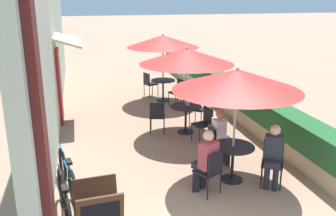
{
  "coord_description": "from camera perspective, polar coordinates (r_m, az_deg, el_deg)",
  "views": [
    {
      "loc": [
        -1.85,
        -4.2,
        3.59
      ],
      "look_at": [
        0.15,
        3.96,
        1.0
      ],
      "focal_mm": 40.0,
      "sensor_mm": 36.0,
      "label": 1
    }
  ],
  "objects": [
    {
      "name": "cafe_chair_far_right",
      "position": [
        13.45,
        -2.89,
        3.91
      ],
      "size": [
        0.52,
        0.52,
        0.87
      ],
      "rotation": [
        0.0,
        0.0,
        11.38
      ],
      "color": "black",
      "rests_on": "ground_plane"
    },
    {
      "name": "planter_hedge",
      "position": [
        12.71,
        7.9,
        3.07
      ],
      "size": [
        0.6,
        13.69,
        1.01
      ],
      "color": "tan",
      "rests_on": "ground_plane"
    },
    {
      "name": "cafe_facade_wall",
      "position": [
        11.53,
        -17.31,
        8.91
      ],
      "size": [
        0.98,
        14.69,
        4.2
      ],
      "color": "#B2C1AD",
      "rests_on": "ground_plane"
    },
    {
      "name": "cafe_chair_mid_left",
      "position": [
        10.6,
        4.27,
        0.24
      ],
      "size": [
        0.57,
        0.57,
        0.87
      ],
      "rotation": [
        0.0,
        0.0,
        3.94
      ],
      "color": "black",
      "rests_on": "ground_plane"
    },
    {
      "name": "patio_table_far",
      "position": [
        12.88,
        -0.76,
        3.48
      ],
      "size": [
        0.83,
        0.83,
        0.74
      ],
      "color": "black",
      "rests_on": "ground_plane"
    },
    {
      "name": "seated_patron_near_left",
      "position": [
        7.38,
        15.73,
        -6.7
      ],
      "size": [
        0.48,
        0.51,
        1.25
      ],
      "rotation": [
        0.0,
        0.0,
        8.89
      ],
      "color": "#23232D",
      "rests_on": "ground_plane"
    },
    {
      "name": "bicycle_leaning",
      "position": [
        6.41,
        -15.44,
        -13.72
      ],
      "size": [
        0.29,
        1.74,
        0.79
      ],
      "rotation": [
        0.0,
        0.0,
        0.13
      ],
      "color": "black",
      "rests_on": "ground_plane"
    },
    {
      "name": "cafe_chair_near_back",
      "position": [
        6.94,
        6.49,
        -9.27
      ],
      "size": [
        0.54,
        0.54,
        0.87
      ],
      "rotation": [
        0.0,
        0.0,
        13.08
      ],
      "color": "black",
      "rests_on": "ground_plane"
    },
    {
      "name": "cafe_chair_mid_back",
      "position": [
        9.37,
        5.57,
        -2.08
      ],
      "size": [
        0.49,
        0.49,
        0.87
      ],
      "rotation": [
        0.0,
        0.0,
        8.13
      ],
      "color": "black",
      "rests_on": "ground_plane"
    },
    {
      "name": "cafe_chair_near_right",
      "position": [
        8.13,
        7.31,
        -5.2
      ],
      "size": [
        0.41,
        0.41,
        0.87
      ],
      "rotation": [
        0.0,
        0.0,
        10.98
      ],
      "color": "black",
      "rests_on": "ground_plane"
    },
    {
      "name": "coffee_cup_mid",
      "position": [
        9.88,
        3.11,
        0.6
      ],
      "size": [
        0.07,
        0.07,
        0.09
      ],
      "color": "white",
      "rests_on": "patio_table_mid"
    },
    {
      "name": "cafe_chair_far_left",
      "position": [
        12.34,
        1.55,
        2.71
      ],
      "size": [
        0.52,
        0.52,
        0.87
      ],
      "rotation": [
        0.0,
        0.0,
        8.24
      ],
      "color": "black",
      "rests_on": "ground_plane"
    },
    {
      "name": "seated_patron_near_back",
      "position": [
        6.93,
        5.83,
        -7.71
      ],
      "size": [
        0.47,
        0.51,
        1.25
      ],
      "rotation": [
        0.0,
        0.0,
        13.08
      ],
      "color": "#23232D",
      "rests_on": "ground_plane"
    },
    {
      "name": "cafe_chair_mid_right",
      "position": [
        9.85,
        -1.66,
        -1.03
      ],
      "size": [
        0.49,
        0.49,
        0.87
      ],
      "rotation": [
        0.0,
        0.0,
        6.03
      ],
      "color": "black",
      "rests_on": "ground_plane"
    },
    {
      "name": "patio_umbrella_near",
      "position": [
        7.03,
        10.47,
        4.24
      ],
      "size": [
        2.42,
        2.42,
        2.3
      ],
      "color": "#B7B7BC",
      "rests_on": "ground_plane"
    },
    {
      "name": "patio_umbrella_far",
      "position": [
        12.61,
        -0.79,
        10.13
      ],
      "size": [
        2.42,
        2.42,
        2.3
      ],
      "color": "#B7B7BC",
      "rests_on": "ground_plane"
    },
    {
      "name": "patio_table_mid",
      "position": [
        9.92,
        2.72,
        -0.72
      ],
      "size": [
        0.83,
        0.83,
        0.74
      ],
      "color": "black",
      "rests_on": "ground_plane"
    },
    {
      "name": "patio_umbrella_mid",
      "position": [
        9.56,
        2.85,
        7.88
      ],
      "size": [
        2.42,
        2.42,
        2.3
      ],
      "color": "#B7B7BC",
      "rests_on": "ground_plane"
    },
    {
      "name": "bicycle_second",
      "position": [
        7.3,
        -15.07,
        -9.79
      ],
      "size": [
        0.38,
        1.7,
        0.77
      ],
      "rotation": [
        0.0,
        0.0,
        0.19
      ],
      "color": "black",
      "rests_on": "ground_plane"
    },
    {
      "name": "cafe_chair_near_left",
      "position": [
        7.55,
        15.66,
        -7.56
      ],
      "size": [
        0.55,
        0.55,
        0.87
      ],
      "rotation": [
        0.0,
        0.0,
        8.89
      ],
      "color": "black",
      "rests_on": "ground_plane"
    },
    {
      "name": "patio_table_near",
      "position": [
        7.5,
        9.85,
        -7.01
      ],
      "size": [
        0.83,
        0.83,
        0.74
      ],
      "color": "black",
      "rests_on": "ground_plane"
    },
    {
      "name": "seated_patron_near_right",
      "position": [
        8.11,
        8.1,
        -4.01
      ],
      "size": [
        0.4,
        0.34,
        1.25
      ],
      "rotation": [
        0.0,
        0.0,
        10.98
      ],
      "color": "#23232D",
      "rests_on": "ground_plane"
    }
  ]
}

